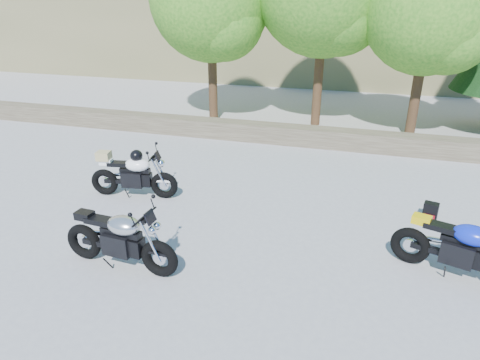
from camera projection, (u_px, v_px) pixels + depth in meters
name	position (u px, v px, depth m)	size (l,w,h in m)	color
ground	(212.00, 242.00, 7.23)	(90.00, 90.00, 0.00)	gray
stone_wall	(278.00, 134.00, 11.97)	(22.00, 0.55, 0.50)	#4D4433
tree_decid_left	(213.00, 1.00, 12.66)	(3.67, 3.67, 5.62)	#382314
tree_decid_right	(435.00, 8.00, 10.99)	(3.54, 3.54, 5.41)	#382314
silver_bike	(120.00, 240.00, 6.40)	(1.95, 0.62, 0.98)	black
white_bike	(133.00, 174.00, 8.67)	(1.83, 0.58, 1.02)	black
blue_bike	(461.00, 250.00, 6.16)	(1.89, 0.82, 0.97)	black
backpack	(430.00, 212.00, 7.87)	(0.29, 0.27, 0.34)	black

